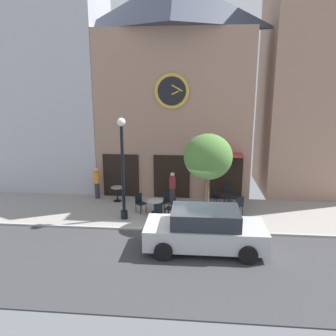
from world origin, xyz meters
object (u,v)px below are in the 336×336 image
street_lamp (123,169)px  parked_car_silver (205,230)px  cafe_chair_corner (239,204)px  cafe_chair_facing_street (214,196)px  cafe_chair_under_awning (228,193)px  pedestrian_orange (97,183)px  cafe_chair_near_tree (158,211)px  pedestrian_maroon (172,188)px  street_tree (208,157)px  cafe_chair_left_end (140,201)px  cafe_chair_by_entrance (172,207)px  cafe_table_rightmost (155,205)px  cafe_chair_outer (165,200)px  cafe_table_center_right (117,192)px  cafe_table_near_curb (229,199)px

street_lamp → parked_car_silver: street_lamp is taller
cafe_chair_corner → cafe_chair_facing_street: size_ratio=1.00×
cafe_chair_under_awning → pedestrian_orange: (-6.87, 0.15, 0.33)m
cafe_chair_near_tree → pedestrian_maroon: (0.46, 2.39, 0.33)m
street_tree → pedestrian_orange: size_ratio=2.34×
cafe_chair_left_end → street_tree: bearing=-16.8°
cafe_chair_facing_street → pedestrian_orange: 6.18m
pedestrian_orange → cafe_chair_by_entrance: bearing=-29.8°
cafe_table_rightmost → cafe_chair_outer: (0.41, 0.71, -0.01)m
cafe_chair_left_end → cafe_chair_facing_street: same height
cafe_chair_facing_street → pedestrian_maroon: pedestrian_maroon is taller
cafe_chair_outer → cafe_table_rightmost: bearing=-119.9°
street_lamp → cafe_chair_facing_street: (4.10, 2.03, -1.76)m
cafe_table_center_right → pedestrian_maroon: pedestrian_maroon is taller
cafe_chair_outer → pedestrian_maroon: bearing=73.9°
cafe_table_center_right → parked_car_silver: (4.42, -4.88, 0.25)m
cafe_table_center_right → cafe_chair_corner: size_ratio=0.84×
cafe_chair_facing_street → pedestrian_maroon: bearing=179.2°
parked_car_silver → cafe_table_rightmost: bearing=126.2°
pedestrian_orange → parked_car_silver: 7.67m
cafe_chair_near_tree → cafe_chair_outer: 1.48m
cafe_chair_under_awning → cafe_chair_corner: (0.34, -1.57, 0.00)m
cafe_chair_near_tree → cafe_chair_outer: size_ratio=1.00×
pedestrian_maroon → street_tree: bearing=-52.5°
street_lamp → street_tree: (3.67, -0.10, 0.62)m
street_lamp → pedestrian_orange: bearing=127.8°
cafe_chair_under_awning → cafe_chair_near_tree: (-3.28, -2.81, 0.00)m
cafe_table_rightmost → cafe_chair_outer: cafe_chair_outer is taller
cafe_table_center_right → cafe_chair_facing_street: size_ratio=0.84×
cafe_chair_left_end → parked_car_silver: 4.57m
cafe_chair_under_awning → cafe_chair_left_end: size_ratio=1.00×
cafe_table_rightmost → cafe_chair_near_tree: size_ratio=0.84×
cafe_table_center_right → cafe_chair_by_entrance: 3.62m
cafe_chair_by_entrance → parked_car_silver: bearing=-63.4°
street_tree → cafe_chair_under_awning: street_tree is taller
cafe_table_center_right → cafe_chair_outer: bearing=-23.6°
cafe_table_rightmost → parked_car_silver: 3.76m
street_tree → pedestrian_orange: (-5.72, 2.73, -2.05)m
cafe_chair_near_tree → cafe_chair_by_entrance: same height
cafe_chair_left_end → cafe_table_near_curb: bearing=10.3°
cafe_chair_left_end → cafe_chair_outer: (1.18, 0.29, 0.00)m
street_tree → cafe_table_rightmost: (-2.33, 0.52, -2.37)m
cafe_chair_facing_street → street_tree: bearing=-101.4°
cafe_chair_corner → cafe_table_rightmost: bearing=-172.7°
street_tree → parked_car_silver: (-0.12, -2.51, -2.15)m
cafe_chair_outer → parked_car_silver: parked_car_silver is taller
cafe_chair_corner → pedestrian_maroon: pedestrian_maroon is taller
cafe_chair_corner → pedestrian_orange: 7.43m
cafe_chair_under_awning → pedestrian_orange: size_ratio=0.54×
cafe_table_near_curb → cafe_chair_corner: cafe_chair_corner is taller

